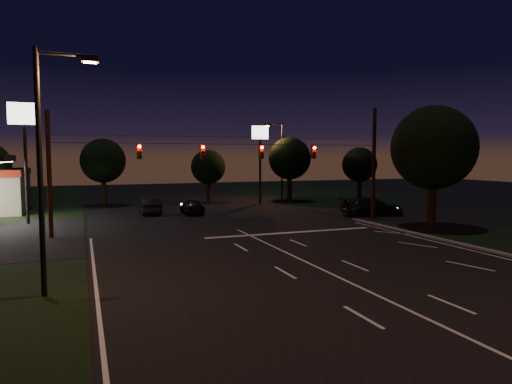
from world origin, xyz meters
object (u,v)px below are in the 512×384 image
car_oncoming_b (150,205)px  car_cross (372,207)px  tree_right_near (432,149)px  utility_pole_right (373,219)px  car_oncoming_a (192,206)px

car_oncoming_b → car_cross: 19.56m
tree_right_near → car_cross: tree_right_near is taller
utility_pole_right → tree_right_near: (1.53, -4.83, 5.68)m
utility_pole_right → tree_right_near: 7.61m
utility_pole_right → car_oncoming_b: bearing=148.5°
car_oncoming_b → car_oncoming_a: bearing=159.1°
car_oncoming_b → car_cross: (17.74, -8.25, 0.02)m
tree_right_near → car_oncoming_b: (-18.02, 14.93, -4.91)m
car_oncoming_a → car_oncoming_b: 3.80m
utility_pole_right → car_oncoming_b: 19.36m
utility_pole_right → car_cross: 2.36m
utility_pole_right → car_oncoming_a: (-13.00, 8.61, 0.68)m
car_cross → car_oncoming_a: bearing=74.2°
car_oncoming_a → car_oncoming_b: bearing=-21.9°
utility_pole_right → car_oncoming_b: size_ratio=1.93×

